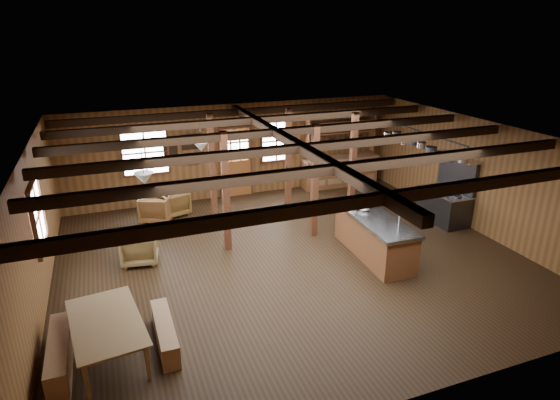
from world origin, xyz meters
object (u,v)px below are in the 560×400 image
(armchair_c, at_px, (139,248))
(dining_table, at_px, (111,338))
(armchair_a, at_px, (174,203))
(kitchen_island, at_px, (374,236))
(commercial_range, at_px, (446,200))
(armchair_b, at_px, (157,208))

(armchair_c, bearing_deg, dining_table, 86.35)
(dining_table, relative_size, armchair_a, 2.51)
(kitchen_island, relative_size, dining_table, 1.38)
(commercial_range, bearing_deg, armchair_a, 155.86)
(dining_table, height_order, armchair_b, armchair_b)
(kitchen_island, relative_size, armchair_c, 3.28)
(kitchen_island, distance_m, armchair_a, 5.61)
(commercial_range, height_order, armchair_a, commercial_range)
(kitchen_island, xyz_separation_m, armchair_a, (-3.86, 4.06, -0.15))
(kitchen_island, distance_m, dining_table, 5.92)
(kitchen_island, distance_m, commercial_range, 3.03)
(dining_table, distance_m, armchair_c, 3.15)
(commercial_range, distance_m, armchair_b, 7.70)
(commercial_range, xyz_separation_m, dining_table, (-8.55, -2.58, -0.27))
(commercial_range, distance_m, armchair_a, 7.35)
(dining_table, bearing_deg, kitchen_island, -82.17)
(commercial_range, xyz_separation_m, armchair_c, (-7.84, 0.48, -0.24))
(kitchen_island, bearing_deg, dining_table, -162.74)
(armchair_b, bearing_deg, armchair_a, -128.13)
(kitchen_island, distance_m, armchair_b, 5.78)
(commercial_range, relative_size, armchair_a, 2.43)
(kitchen_island, bearing_deg, armchair_a, 135.88)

